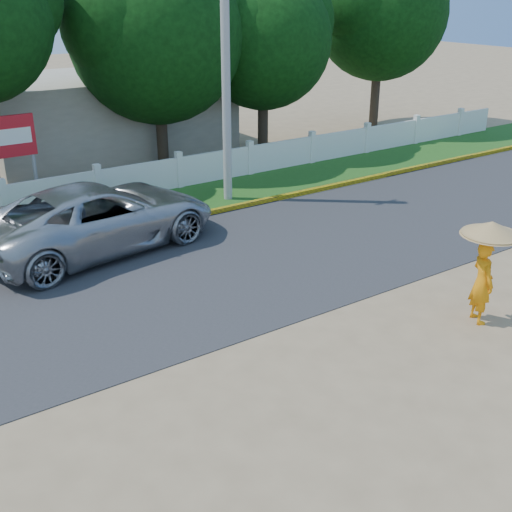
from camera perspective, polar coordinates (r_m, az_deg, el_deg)
The scene contains 10 objects.
ground at distance 12.97m, azimuth 5.04°, elevation -8.17°, with size 120.00×120.00×0.00m, color #9E8460.
road at distance 16.27m, azimuth -4.97°, elevation -1.33°, with size 60.00×7.00×0.02m, color #38383A.
grass_verge at distance 20.70m, azimuth -12.22°, elevation 3.67°, with size 60.00×3.50×0.03m, color #2D601E.
curb at distance 19.20m, azimuth -10.25°, elevation 2.49°, with size 40.00×0.18×0.16m, color yellow.
fence at distance 21.83m, azimuth -13.83°, elevation 6.01°, with size 40.00×0.10×1.10m, color silver.
building_near at distance 28.82m, azimuth -13.45°, elevation 12.25°, with size 10.00×6.00×3.20m, color #B7AD99.
utility_pole at distance 20.81m, azimuth -2.70°, elevation 16.29°, with size 0.28×0.28×8.52m, color #9A9A97.
vehicle at distance 17.82m, azimuth -13.81°, elevation 3.38°, with size 3.01×6.53×1.81m, color #A5A8AD.
monk_with_parasol at distance 14.12m, azimuth 19.81°, elevation -0.12°, with size 1.24×1.24×2.26m.
tree_row at distance 24.39m, azimuth -14.99°, elevation 18.37°, with size 35.93×7.34×8.58m.
Camera 1 is at (-7.16, -8.48, 6.71)m, focal length 45.00 mm.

